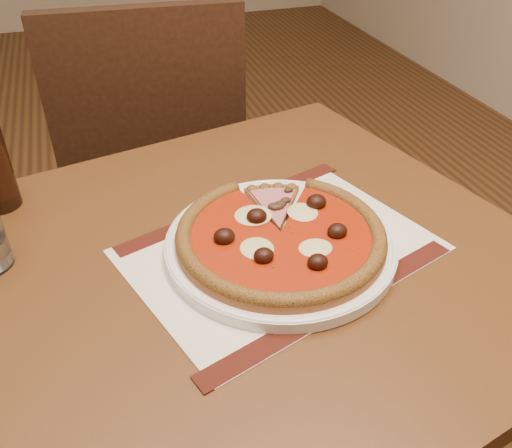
{
  "coord_description": "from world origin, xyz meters",
  "views": [
    {
      "loc": [
        0.34,
        -1.69,
        1.26
      ],
      "look_at": [
        0.54,
        -1.06,
        0.78
      ],
      "focal_mm": 38.0,
      "sensor_mm": 36.0,
      "label": 1
    }
  ],
  "objects_px": {
    "table": "(260,296)",
    "plate": "(280,245)",
    "pizza": "(281,234)",
    "chair_far": "(153,156)"
  },
  "relations": [
    {
      "from": "chair_far",
      "to": "pizza",
      "type": "bearing_deg",
      "value": 101.25
    },
    {
      "from": "chair_far",
      "to": "plate",
      "type": "height_order",
      "value": "chair_far"
    },
    {
      "from": "table",
      "to": "plate",
      "type": "bearing_deg",
      "value": -31.69
    },
    {
      "from": "plate",
      "to": "pizza",
      "type": "xyz_separation_m",
      "value": [
        -0.0,
        -0.0,
        0.02
      ]
    },
    {
      "from": "plate",
      "to": "chair_far",
      "type": "bearing_deg",
      "value": 97.41
    },
    {
      "from": "table",
      "to": "pizza",
      "type": "bearing_deg",
      "value": -31.95
    },
    {
      "from": "plate",
      "to": "pizza",
      "type": "distance_m",
      "value": 0.02
    },
    {
      "from": "table",
      "to": "pizza",
      "type": "height_order",
      "value": "pizza"
    },
    {
      "from": "pizza",
      "to": "table",
      "type": "bearing_deg",
      "value": 148.05
    },
    {
      "from": "table",
      "to": "plate",
      "type": "distance_m",
      "value": 0.12
    }
  ]
}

